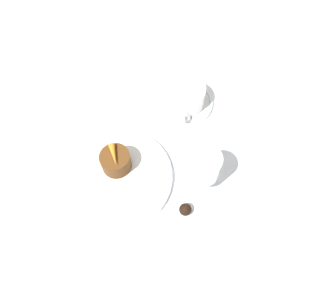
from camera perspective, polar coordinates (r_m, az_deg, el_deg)
The scene contains 10 objects.
ground_plane at distance 0.71m, azimuth -5.89°, elevation -5.68°, with size 3.00×3.00×0.00m, color white.
dinner_plate at distance 0.71m, azimuth -8.73°, elevation -5.75°, with size 0.23×0.23×0.01m.
saucer at distance 0.80m, azimuth 2.69°, elevation 7.31°, with size 0.14×0.14×0.01m.
coffee_cup at distance 0.77m, azimuth 3.02°, elevation 8.48°, with size 0.12×0.09×0.05m.
spoon at distance 0.77m, azimuth 2.31°, elevation 5.20°, with size 0.02×0.11×0.00m.
wine_glass at distance 0.64m, azimuth 6.27°, elevation -4.15°, with size 0.07×0.07×0.11m.
fork at distance 0.67m, azimuth -10.42°, elevation -19.62°, with size 0.02×0.18×0.01m.
dessert_cake at distance 0.69m, azimuth -9.09°, elevation -2.94°, with size 0.06×0.06×0.04m.
carrot_garnish at distance 0.67m, azimuth -9.43°, elevation -1.85°, with size 0.05×0.03×0.01m.
chocolate_truffle at distance 0.67m, azimuth 3.04°, elevation -11.32°, with size 0.03×0.03×0.03m.
Camera 1 is at (0.27, 0.10, 0.65)m, focal length 35.00 mm.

